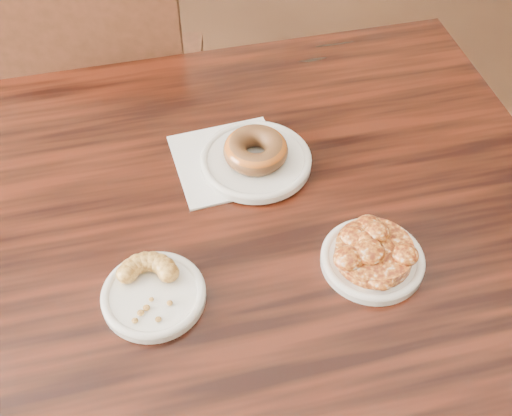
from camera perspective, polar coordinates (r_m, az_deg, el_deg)
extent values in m
cube|color=black|center=(1.25, 0.45, -14.05)|extent=(1.01, 1.01, 0.75)
cube|color=white|center=(1.04, -2.41, 4.19)|extent=(0.19, 0.19, 0.00)
cylinder|color=silver|center=(1.03, -0.02, 4.21)|extent=(0.18, 0.18, 0.01)
cylinder|color=white|center=(0.88, -9.08, -7.71)|extent=(0.14, 0.14, 0.01)
cylinder|color=white|center=(0.92, 10.29, -4.58)|extent=(0.15, 0.15, 0.01)
torus|color=brown|center=(1.01, -0.02, 5.18)|extent=(0.10, 0.10, 0.04)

